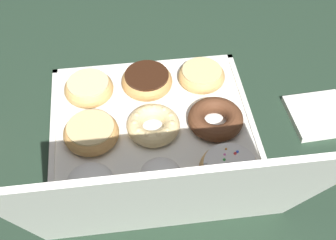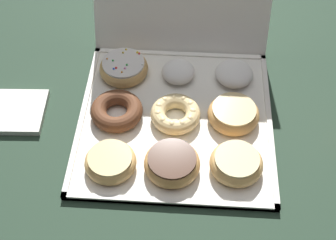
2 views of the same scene
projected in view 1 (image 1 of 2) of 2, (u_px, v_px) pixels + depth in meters
name	position (u px, v px, depth m)	size (l,w,h in m)	color
ground_plane	(154.00, 134.00, 1.05)	(3.00, 3.00, 0.00)	#233828
donut_box	(154.00, 132.00, 1.04)	(0.44, 0.44, 0.01)	white
box_lid_open	(174.00, 205.00, 0.69)	(0.44, 0.43, 0.01)	white
glazed_ring_donut_0	(202.00, 75.00, 1.13)	(0.11, 0.11, 0.04)	tan
chocolate_frosted_donut_1	(146.00, 81.00, 1.11)	(0.12, 0.12, 0.04)	tan
glazed_ring_donut_2	(89.00, 88.00, 1.10)	(0.11, 0.11, 0.04)	tan
chocolate_cake_ring_donut_3	(216.00, 120.00, 1.03)	(0.12, 0.12, 0.04)	#59331E
cruller_donut_4	(153.00, 125.00, 1.02)	(0.11, 0.11, 0.04)	#EACC8C
glazed_ring_donut_5	(91.00, 132.00, 1.01)	(0.12, 0.12, 0.04)	tan
sprinkle_donut_6	(229.00, 169.00, 0.94)	(0.12, 0.12, 0.04)	tan
powdered_filled_donut_7	(160.00, 175.00, 0.94)	(0.08, 0.08, 0.04)	white
powdered_filled_donut_8	(90.00, 183.00, 0.92)	(0.09, 0.09, 0.04)	white
napkin_stack	(318.00, 114.00, 1.07)	(0.13, 0.13, 0.02)	white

